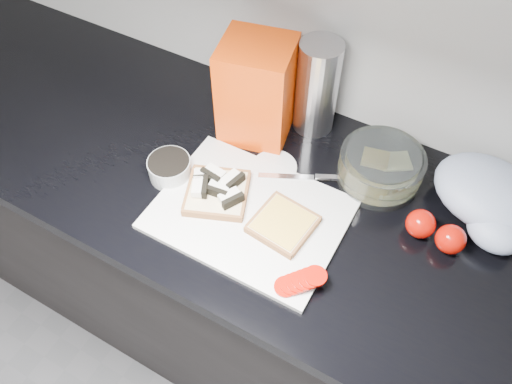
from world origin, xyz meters
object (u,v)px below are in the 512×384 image
(glass_bowl, at_px, (380,168))
(bread_bag, at_px, (257,91))
(cutting_board, at_px, (249,214))
(steel_canister, at_px, (317,88))

(glass_bowl, height_order, bread_bag, bread_bag)
(cutting_board, distance_m, bread_bag, 0.29)
(cutting_board, relative_size, steel_canister, 1.68)
(glass_bowl, xyz_separation_m, bread_bag, (-0.32, 0.00, 0.09))
(glass_bowl, bearing_deg, cutting_board, -131.24)
(bread_bag, height_order, steel_canister, bread_bag)
(cutting_board, distance_m, steel_canister, 0.34)
(bread_bag, distance_m, steel_canister, 0.14)
(cutting_board, xyz_separation_m, steel_canister, (-0.00, 0.32, 0.11))
(cutting_board, relative_size, glass_bowl, 2.12)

